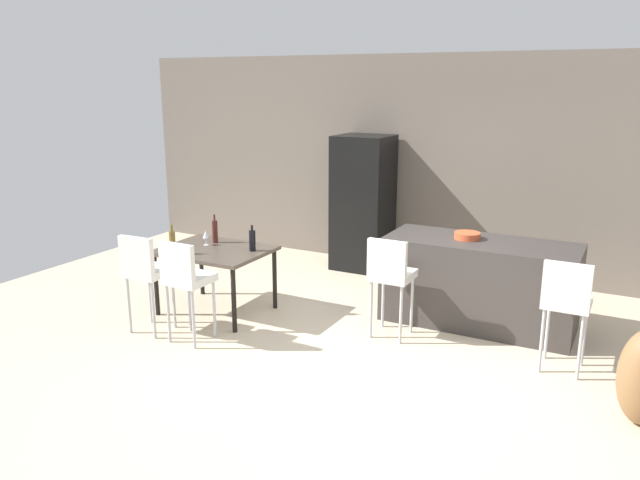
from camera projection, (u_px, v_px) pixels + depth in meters
ground_plane at (374, 342)px, 6.20m from camera, size 10.00×10.00×0.00m
back_wall at (457, 166)px, 8.19m from camera, size 10.00×0.12×2.90m
kitchen_island at (479, 283)px, 6.57m from camera, size 1.98×0.81×0.92m
bar_chair_left at (390, 272)px, 6.15m from camera, size 0.40×0.40×1.05m
bar_chair_middle at (567, 298)px, 5.41m from camera, size 0.40×0.40×1.05m
dining_table at (215, 255)px, 6.87m from camera, size 1.17×0.92×0.74m
dining_chair_near at (145, 268)px, 6.27m from camera, size 0.41×0.41×1.05m
dining_chair_far at (185, 276)px, 6.04m from camera, size 0.41×0.41×1.05m
wine_bottle_left at (252, 240)px, 6.73m from camera, size 0.07×0.07×0.29m
wine_bottle_end at (172, 242)px, 6.60m from camera, size 0.07×0.07×0.33m
wine_bottle_near at (215, 231)px, 7.08m from camera, size 0.06×0.06×0.33m
wine_glass_middle at (206, 235)px, 6.96m from camera, size 0.07×0.07×0.17m
refrigerator at (363, 203)px, 8.47m from camera, size 0.72×0.68×1.84m
fruit_bowl at (467, 236)px, 6.54m from camera, size 0.27×0.27×0.07m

